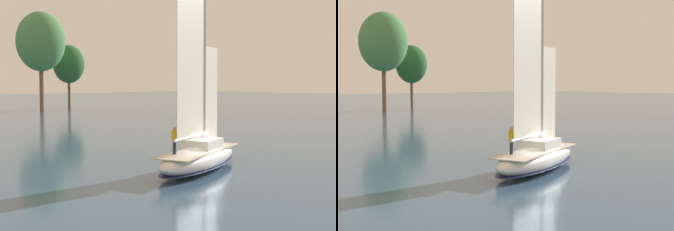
{
  "view_description": "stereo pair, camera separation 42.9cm",
  "coord_description": "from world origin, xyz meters",
  "views": [
    {
      "loc": [
        -20.93,
        -20.69,
        5.59
      ],
      "look_at": [
        0.0,
        3.0,
        3.36
      ],
      "focal_mm": 50.0,
      "sensor_mm": 36.0,
      "label": 1
    },
    {
      "loc": [
        -20.61,
        -20.97,
        5.59
      ],
      "look_at": [
        0.0,
        3.0,
        3.36
      ],
      "focal_mm": 50.0,
      "sensor_mm": 36.0,
      "label": 2
    }
  ],
  "objects": [
    {
      "name": "tree_shore_center",
      "position": [
        20.27,
        62.52,
        13.33
      ],
      "size": [
        9.25,
        9.25,
        19.04
      ],
      "color": "brown",
      "rests_on": "ground"
    },
    {
      "name": "sailboat_main",
      "position": [
        0.01,
        0.01,
        1.06
      ],
      "size": [
        10.03,
        6.03,
        13.33
      ],
      "color": "white",
      "rests_on": "ground"
    },
    {
      "name": "ground_plane",
      "position": [
        0.0,
        0.0,
        0.0
      ],
      "size": [
        400.0,
        400.0,
        0.0
      ],
      "primitive_type": "plane",
      "color": "#385675"
    },
    {
      "name": "tree_shore_left",
      "position": [
        28.51,
        66.61,
        9.4
      ],
      "size": [
        6.53,
        6.53,
        13.43
      ],
      "color": "brown",
      "rests_on": "ground"
    }
  ]
}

